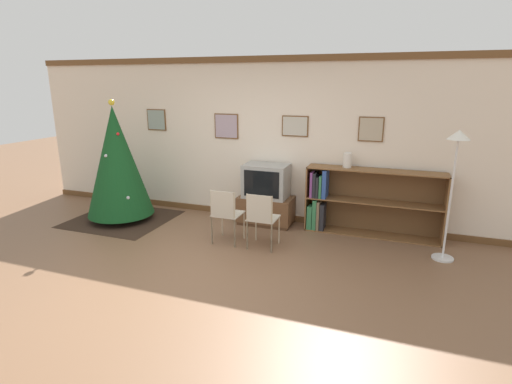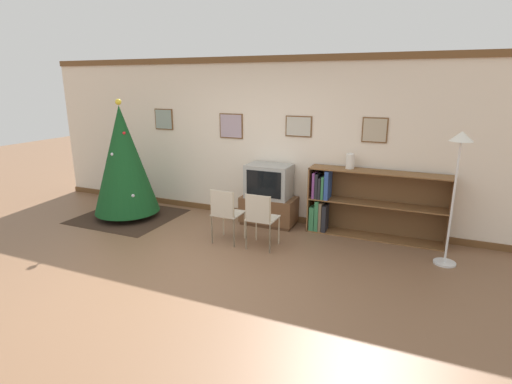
% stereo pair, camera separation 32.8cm
% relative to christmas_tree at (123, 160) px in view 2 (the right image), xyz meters
% --- Properties ---
extents(ground_plane, '(24.00, 24.00, 0.00)m').
position_rel_christmas_tree_xyz_m(ground_plane, '(2.17, -1.50, -1.01)').
color(ground_plane, brown).
extents(wall_back, '(8.77, 0.11, 2.70)m').
position_rel_christmas_tree_xyz_m(wall_back, '(2.17, 0.96, 0.34)').
color(wall_back, silver).
rests_on(wall_back, ground_plane).
extents(area_rug, '(1.63, 1.51, 0.01)m').
position_rel_christmas_tree_xyz_m(area_rug, '(0.00, 0.00, -1.01)').
color(area_rug, '#332319').
rests_on(area_rug, ground_plane).
extents(christmas_tree, '(1.10, 1.10, 2.02)m').
position_rel_christmas_tree_xyz_m(christmas_tree, '(0.00, 0.00, 0.00)').
color(christmas_tree, maroon).
rests_on(christmas_tree, area_rug).
extents(tv_console, '(0.90, 0.49, 0.46)m').
position_rel_christmas_tree_xyz_m(tv_console, '(2.41, 0.65, -0.78)').
color(tv_console, '#4C311E').
rests_on(tv_console, ground_plane).
extents(television, '(0.71, 0.48, 0.54)m').
position_rel_christmas_tree_xyz_m(television, '(2.41, 0.65, -0.28)').
color(television, '#9E9E99').
rests_on(television, tv_console).
extents(folding_chair_left, '(0.40, 0.40, 0.82)m').
position_rel_christmas_tree_xyz_m(folding_chair_left, '(2.14, -0.37, -0.54)').
color(folding_chair_left, '#BCB29E').
rests_on(folding_chair_left, ground_plane).
extents(folding_chair_right, '(0.40, 0.40, 0.82)m').
position_rel_christmas_tree_xyz_m(folding_chair_right, '(2.69, -0.37, -0.54)').
color(folding_chair_right, '#BCB29E').
rests_on(folding_chair_right, ground_plane).
extents(bookshelf, '(2.03, 0.36, 1.03)m').
position_rel_christmas_tree_xyz_m(bookshelf, '(3.81, 0.74, -0.51)').
color(bookshelf, brown).
rests_on(bookshelf, ground_plane).
extents(vase, '(0.13, 0.13, 0.23)m').
position_rel_christmas_tree_xyz_m(vase, '(3.68, 0.75, 0.14)').
color(vase, silver).
rests_on(vase, bookshelf).
extents(standing_lamp, '(0.28, 0.28, 1.73)m').
position_rel_christmas_tree_xyz_m(standing_lamp, '(5.09, 0.14, 0.31)').
color(standing_lamp, silver).
rests_on(standing_lamp, ground_plane).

